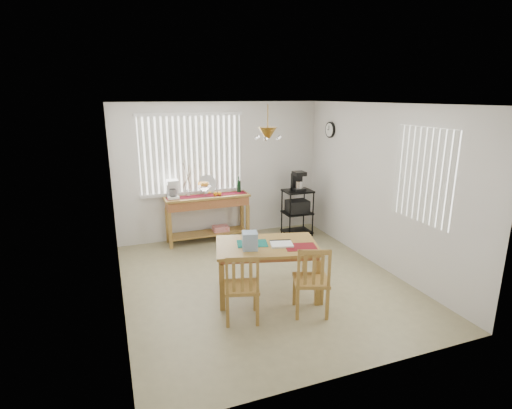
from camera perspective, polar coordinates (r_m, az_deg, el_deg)
name	(u,v)px	position (r m, az deg, el deg)	size (l,w,h in m)	color
ground	(263,281)	(6.13, 0.95, -10.93)	(4.00, 4.50, 0.01)	tan
room_shell	(263,170)	(5.61, 0.99, 4.89)	(4.20, 4.70, 2.70)	silver
sideboard	(208,207)	(7.60, -6.87, -0.35)	(1.59, 0.45, 0.89)	#A67B38
sideboard_items	(193,189)	(7.47, -9.02, 2.19)	(1.51, 0.38, 0.68)	maroon
wire_cart	(297,208)	(7.94, 5.92, -0.52)	(0.54, 0.43, 0.92)	black
cart_items	(298,181)	(7.82, 6.00, 3.29)	(0.22, 0.26, 0.38)	black
dining_table	(267,250)	(5.52, 1.55, -6.54)	(1.55, 1.20, 0.74)	#A67B38
table_items	(258,242)	(5.33, 0.30, -5.34)	(1.04, 0.74, 0.24)	#12675B
chair_left	(242,288)	(4.97, -2.04, -11.77)	(0.52, 0.52, 0.91)	#A67B38
chair_right	(311,281)	(5.14, 7.92, -10.75)	(0.55, 0.55, 0.93)	#A67B38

